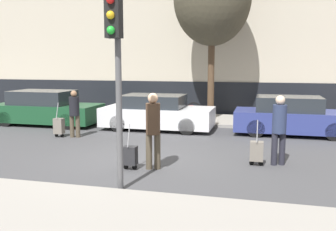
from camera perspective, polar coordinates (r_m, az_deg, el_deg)
ground_plane at (r=9.86m, az=-4.82°, el=-6.83°), size 80.00×80.00×0.00m
sidewalk_near at (r=6.59m, az=-15.90°, el=-14.24°), size 28.00×2.50×0.12m
sidewalk_far at (r=16.48m, az=3.17°, el=-0.56°), size 28.00×3.00×0.12m
parked_car_0 at (r=16.14m, az=-18.09°, el=1.00°), size 4.35×1.86×1.40m
parked_car_1 at (r=14.25m, az=-1.71°, el=0.38°), size 4.18×1.85×1.32m
parked_car_2 at (r=13.88m, az=18.33°, el=-0.18°), size 4.02×1.76×1.35m
pedestrian_left at (r=13.05m, az=-14.08°, el=0.66°), size 0.35×0.34×1.60m
trolley_left at (r=13.29m, az=-16.28°, el=-1.56°), size 0.34×0.29×1.19m
pedestrian_center at (r=8.84m, az=-2.30°, el=-1.60°), size 0.34×0.34×1.83m
trolley_center at (r=8.98m, az=-5.80°, el=-6.09°), size 0.34×0.29×1.10m
pedestrian_right at (r=9.59m, az=16.59°, el=-1.50°), size 0.34×0.34×1.74m
trolley_right at (r=9.52m, az=13.35°, el=-5.32°), size 0.34×0.29×1.14m
traffic_light at (r=7.16m, az=-7.95°, el=9.29°), size 0.28×0.47×3.78m
parked_bicycle at (r=16.30m, az=2.14°, el=0.88°), size 1.77×0.06×0.96m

